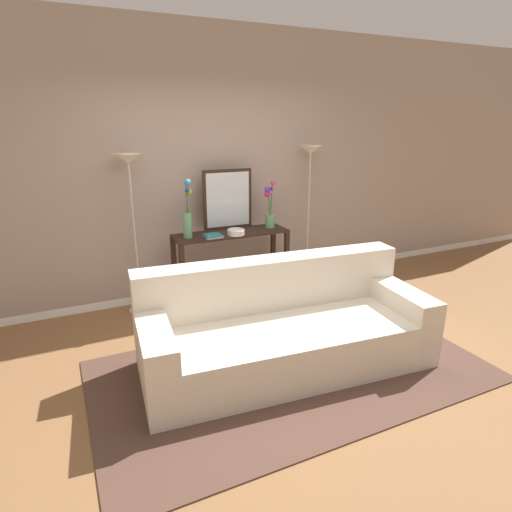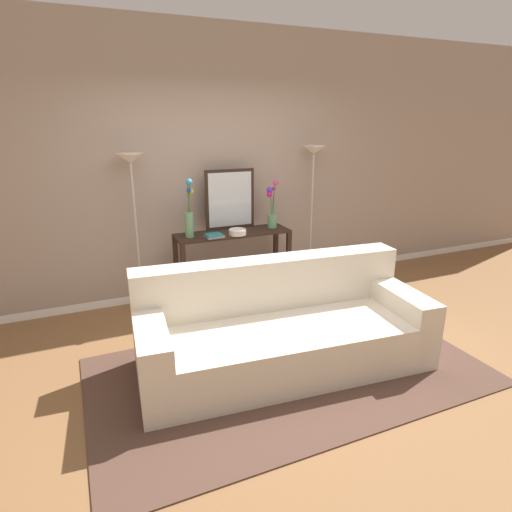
{
  "view_description": "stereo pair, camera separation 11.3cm",
  "coord_description": "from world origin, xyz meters",
  "px_view_note": "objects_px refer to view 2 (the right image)",
  "views": [
    {
      "loc": [
        -1.62,
        -2.88,
        2.06
      ],
      "look_at": [
        0.09,
        0.74,
        0.77
      ],
      "focal_mm": 30.05,
      "sensor_mm": 36.0,
      "label": 1
    },
    {
      "loc": [
        -1.51,
        -2.93,
        2.06
      ],
      "look_at": [
        0.09,
        0.74,
        0.77
      ],
      "focal_mm": 30.05,
      "sensor_mm": 36.0,
      "label": 2
    }
  ],
  "objects_px": {
    "vase_tall_flowers": "(189,215)",
    "wall_mirror": "(230,199)",
    "book_stack": "(214,236)",
    "book_row_under_console": "(202,299)",
    "couch": "(282,331)",
    "vase_short_flowers": "(272,210)",
    "console_table": "(233,253)",
    "floor_lamp_left": "(133,190)",
    "floor_lamp_right": "(313,177)",
    "fruit_bowl": "(238,232)"
  },
  "relations": [
    {
      "from": "couch",
      "to": "floor_lamp_left",
      "type": "bearing_deg",
      "value": 120.07
    },
    {
      "from": "couch",
      "to": "console_table",
      "type": "bearing_deg",
      "value": 85.48
    },
    {
      "from": "console_table",
      "to": "wall_mirror",
      "type": "height_order",
      "value": "wall_mirror"
    },
    {
      "from": "couch",
      "to": "vase_tall_flowers",
      "type": "bearing_deg",
      "value": 104.71
    },
    {
      "from": "floor_lamp_left",
      "to": "wall_mirror",
      "type": "relative_size",
      "value": 2.5
    },
    {
      "from": "floor_lamp_right",
      "to": "book_stack",
      "type": "xyz_separation_m",
      "value": [
        -1.37,
        -0.26,
        -0.53
      ]
    },
    {
      "from": "book_row_under_console",
      "to": "wall_mirror",
      "type": "bearing_deg",
      "value": 21.49
    },
    {
      "from": "couch",
      "to": "book_stack",
      "type": "xyz_separation_m",
      "value": [
        -0.15,
        1.35,
        0.54
      ]
    },
    {
      "from": "vase_short_flowers",
      "to": "wall_mirror",
      "type": "bearing_deg",
      "value": 162.49
    },
    {
      "from": "console_table",
      "to": "fruit_bowl",
      "type": "distance_m",
      "value": 0.31
    },
    {
      "from": "book_row_under_console",
      "to": "floor_lamp_right",
      "type": "bearing_deg",
      "value": 4.78
    },
    {
      "from": "couch",
      "to": "fruit_bowl",
      "type": "relative_size",
      "value": 12.88
    },
    {
      "from": "wall_mirror",
      "to": "vase_short_flowers",
      "type": "distance_m",
      "value": 0.51
    },
    {
      "from": "console_table",
      "to": "vase_short_flowers",
      "type": "xyz_separation_m",
      "value": [
        0.5,
        0.02,
        0.46
      ]
    },
    {
      "from": "vase_short_flowers",
      "to": "fruit_bowl",
      "type": "relative_size",
      "value": 2.86
    },
    {
      "from": "floor_lamp_right",
      "to": "vase_tall_flowers",
      "type": "bearing_deg",
      "value": -174.87
    },
    {
      "from": "console_table",
      "to": "vase_tall_flowers",
      "type": "relative_size",
      "value": 2.07
    },
    {
      "from": "console_table",
      "to": "book_row_under_console",
      "type": "distance_m",
      "value": 0.64
    },
    {
      "from": "couch",
      "to": "book_stack",
      "type": "distance_m",
      "value": 1.46
    },
    {
      "from": "floor_lamp_right",
      "to": "floor_lamp_left",
      "type": "bearing_deg",
      "value": -180.0
    },
    {
      "from": "fruit_bowl",
      "to": "book_stack",
      "type": "height_order",
      "value": "fruit_bowl"
    },
    {
      "from": "vase_tall_flowers",
      "to": "fruit_bowl",
      "type": "distance_m",
      "value": 0.56
    },
    {
      "from": "console_table",
      "to": "couch",
      "type": "bearing_deg",
      "value": -94.52
    },
    {
      "from": "vase_short_flowers",
      "to": "book_row_under_console",
      "type": "height_order",
      "value": "vase_short_flowers"
    },
    {
      "from": "vase_short_flowers",
      "to": "fruit_bowl",
      "type": "distance_m",
      "value": 0.55
    },
    {
      "from": "console_table",
      "to": "book_stack",
      "type": "distance_m",
      "value": 0.41
    },
    {
      "from": "floor_lamp_right",
      "to": "console_table",
      "type": "bearing_deg",
      "value": -173.54
    },
    {
      "from": "wall_mirror",
      "to": "vase_short_flowers",
      "type": "bearing_deg",
      "value": -17.51
    },
    {
      "from": "floor_lamp_right",
      "to": "vase_short_flowers",
      "type": "xyz_separation_m",
      "value": [
        -0.6,
        -0.11,
        -0.34
      ]
    },
    {
      "from": "couch",
      "to": "vase_short_flowers",
      "type": "height_order",
      "value": "vase_short_flowers"
    },
    {
      "from": "floor_lamp_right",
      "to": "book_row_under_console",
      "type": "bearing_deg",
      "value": -175.22
    },
    {
      "from": "book_stack",
      "to": "console_table",
      "type": "bearing_deg",
      "value": 26.64
    },
    {
      "from": "vase_short_flowers",
      "to": "book_row_under_console",
      "type": "relative_size",
      "value": 1.84
    },
    {
      "from": "couch",
      "to": "book_stack",
      "type": "bearing_deg",
      "value": 96.41
    },
    {
      "from": "console_table",
      "to": "floor_lamp_left",
      "type": "xyz_separation_m",
      "value": [
        -1.05,
        0.13,
        0.78
      ]
    },
    {
      "from": "floor_lamp_right",
      "to": "vase_tall_flowers",
      "type": "distance_m",
      "value": 1.64
    },
    {
      "from": "floor_lamp_right",
      "to": "vase_short_flowers",
      "type": "bearing_deg",
      "value": -170.06
    },
    {
      "from": "wall_mirror",
      "to": "fruit_bowl",
      "type": "bearing_deg",
      "value": -95.24
    },
    {
      "from": "vase_short_flowers",
      "to": "book_stack",
      "type": "xyz_separation_m",
      "value": [
        -0.77,
        -0.15,
        -0.19
      ]
    },
    {
      "from": "couch",
      "to": "floor_lamp_right",
      "type": "bearing_deg",
      "value": 52.81
    },
    {
      "from": "couch",
      "to": "floor_lamp_left",
      "type": "height_order",
      "value": "floor_lamp_left"
    },
    {
      "from": "book_row_under_console",
      "to": "vase_tall_flowers",
      "type": "bearing_deg",
      "value": -170.32
    },
    {
      "from": "couch",
      "to": "floor_lamp_right",
      "type": "distance_m",
      "value": 2.29
    },
    {
      "from": "vase_tall_flowers",
      "to": "book_stack",
      "type": "bearing_deg",
      "value": -26.38
    },
    {
      "from": "wall_mirror",
      "to": "vase_tall_flowers",
      "type": "bearing_deg",
      "value": -160.86
    },
    {
      "from": "book_stack",
      "to": "book_row_under_console",
      "type": "distance_m",
      "value": 0.81
    },
    {
      "from": "console_table",
      "to": "floor_lamp_left",
      "type": "height_order",
      "value": "floor_lamp_left"
    },
    {
      "from": "wall_mirror",
      "to": "vase_short_flowers",
      "type": "height_order",
      "value": "wall_mirror"
    },
    {
      "from": "vase_tall_flowers",
      "to": "wall_mirror",
      "type": "bearing_deg",
      "value": 19.14
    },
    {
      "from": "console_table",
      "to": "floor_lamp_right",
      "type": "xyz_separation_m",
      "value": [
        1.11,
        0.13,
        0.8
      ]
    }
  ]
}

